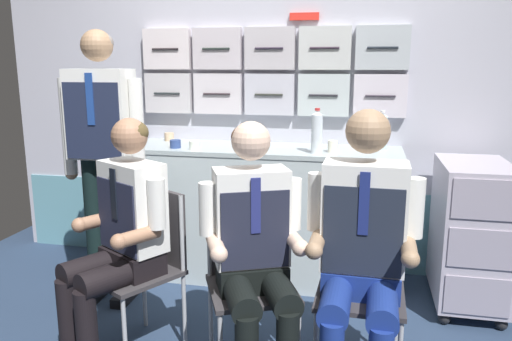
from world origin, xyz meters
TOP-DOWN VIEW (x-y plane):
  - galley_bulkhead at (-0.00, 1.37)m, footprint 4.20×0.14m
  - galley_counter at (-0.06, 1.09)m, footprint 1.87×0.53m
  - service_trolley at (1.28, 0.92)m, footprint 0.40×0.65m
  - folding_chair_left at (-0.46, 0.09)m, footprint 0.55×0.55m
  - crew_member_left at (-0.54, -0.05)m, footprint 0.58×0.66m
  - folding_chair_right at (0.09, 0.04)m, footprint 0.53×0.53m
  - crew_member_right at (0.16, -0.11)m, footprint 0.55×0.66m
  - folding_chair_near_trolley at (0.64, 0.10)m, footprint 0.41×0.41m
  - crew_member_near_trolley at (0.63, -0.06)m, footprint 0.52×0.64m
  - crew_member_standing at (-0.94, 0.54)m, footprint 0.54×0.27m
  - sparkling_bottle_green at (0.73, 1.20)m, footprint 0.07×0.07m
  - water_bottle_clear at (0.33, 0.94)m, footprint 0.07×0.07m
  - coffee_cup_white at (-0.79, 1.25)m, footprint 0.07×0.07m
  - coffee_cup_spare at (-0.48, 0.91)m, footprint 0.07×0.07m
  - espresso_cup_small at (-0.63, 0.95)m, footprint 0.07×0.07m
  - paper_cup_blue at (0.42, 1.01)m, footprint 0.06×0.06m

SIDE VIEW (x-z plane):
  - galley_counter at x=-0.06m, z-range 0.00..0.93m
  - service_trolley at x=1.28m, z-range 0.03..0.95m
  - folding_chair_left at x=-0.46m, z-range 0.10..0.95m
  - folding_chair_right at x=0.09m, z-range 0.10..0.95m
  - folding_chair_near_trolley at x=0.64m, z-range 0.10..0.95m
  - crew_member_left at x=-0.54m, z-range 0.06..1.29m
  - crew_member_right at x=0.16m, z-range 0.06..1.30m
  - crew_member_near_trolley at x=0.63m, z-range 0.07..1.37m
  - espresso_cup_small at x=-0.63m, z-range 0.93..0.99m
  - coffee_cup_spare at x=-0.48m, z-range 0.93..0.99m
  - coffee_cup_white at x=-0.79m, z-range 0.93..0.99m
  - paper_cup_blue at x=0.42m, z-range 0.93..1.01m
  - crew_member_standing at x=-0.94m, z-range 0.16..1.85m
  - sparkling_bottle_green at x=0.73m, z-range 0.93..1.18m
  - water_bottle_clear at x=0.33m, z-range 0.93..1.21m
  - galley_bulkhead at x=0.00m, z-range 0.00..2.15m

